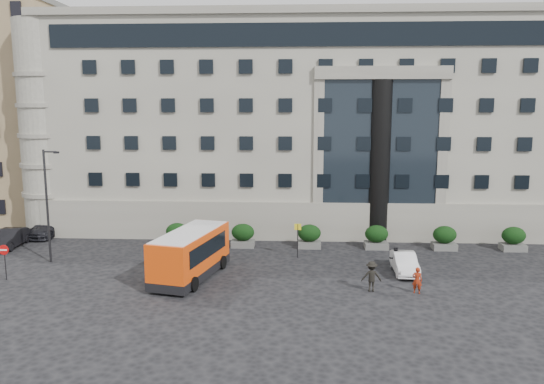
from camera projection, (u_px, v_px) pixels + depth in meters
The scene contains 23 objects.
ground at pixel (212, 278), 34.06m from camera, with size 120.00×120.00×0.00m, color black.
civic_building at pixel (304, 125), 53.99m from camera, with size 44.00×24.00×18.00m, color gray.
entrance_column at pixel (379, 162), 42.56m from camera, with size 1.80×1.80×13.00m, color black.
apartment_near at pixel (6, 115), 53.35m from camera, with size 14.00×14.00×20.00m, color #8B7451.
apartment_far at pixel (57, 105), 71.08m from camera, with size 13.00×13.00×22.00m, color #7C6248.
hedge_a at pixel (177, 234), 41.79m from camera, with size 1.80×1.26×1.84m.
hedge_b at pixel (243, 235), 41.53m from camera, with size 1.80×1.26×1.84m.
hedge_c at pixel (309, 236), 41.27m from camera, with size 1.80×1.26×1.84m.
hedge_d at pixel (376, 237), 41.02m from camera, with size 1.80×1.26×1.84m.
hedge_e at pixel (445, 238), 40.76m from camera, with size 1.80×1.26×1.84m.
hedge_f at pixel (513, 239), 40.50m from camera, with size 1.80×1.26×1.84m.
street_lamp at pixel (48, 202), 36.90m from camera, with size 1.16×0.18×8.00m.
bus_stop_sign at pixel (298, 235), 38.43m from camera, with size 0.50×0.08×2.52m.
no_entry_sign at pixel (4, 255), 33.41m from camera, with size 0.64×0.16×2.32m.
minibus at pixel (191, 252), 33.93m from camera, with size 4.15×7.70×3.05m.
red_truck at pixel (109, 208), 49.51m from camera, with size 3.00×5.70×2.96m.
parked_car_b at pixel (10, 238), 41.43m from camera, with size 1.53×4.38×1.44m, color black.
parked_car_c at pixel (49, 227), 45.26m from camera, with size 2.11×5.20×1.51m, color black.
parked_car_d at pixel (99, 215), 50.39m from camera, with size 2.15×4.66×1.30m, color black.
white_taxi at pixel (405, 263), 35.10m from camera, with size 1.42×4.08×1.34m, color white.
pedestrian_a at pixel (417, 280), 31.23m from camera, with size 0.58×0.38×1.59m, color maroon.
pedestrian_b at pixel (395, 259), 35.66m from camera, with size 0.76×0.60×1.57m, color black.
pedestrian_c at pixel (371, 276), 31.55m from camera, with size 1.19×0.68×1.84m, color black.
Camera 1 is at (5.52, -32.48, 10.98)m, focal length 35.00 mm.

